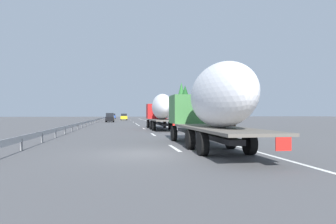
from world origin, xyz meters
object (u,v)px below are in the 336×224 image
truck_lead (161,109)px  car_black_suv (110,118)px  car_white_van (110,117)px  road_sign (161,112)px  car_blue_sedan (113,116)px  car_yellow_coupe (124,117)px  truck_trailing (212,102)px

truck_lead → car_black_suv: bearing=12.1°
car_white_van → road_sign: (-17.57, -10.19, 1.16)m
truck_lead → car_white_van: (40.17, 7.09, -1.43)m
car_white_van → car_black_suv: (-8.07, -0.18, 0.05)m
car_blue_sedan → car_white_van: car_blue_sedan is taller
road_sign → truck_lead: bearing=172.2°
road_sign → car_black_suv: bearing=46.5°
car_yellow_coupe → road_sign: road_sign is taller
truck_trailing → car_white_van: size_ratio=3.27×
truck_trailing → car_white_van: 60.64m
truck_lead → car_yellow_coupe: truck_lead is taller
car_white_van → car_yellow_coupe: size_ratio=0.87×
car_blue_sedan → car_white_van: (-32.65, -0.10, -0.01)m
truck_lead → car_yellow_coupe: bearing=4.1°
truck_trailing → car_blue_sedan: bearing=4.4°
car_white_van → car_black_suv: bearing=-178.8°
car_white_van → road_sign: road_sign is taller
truck_lead → truck_trailing: 20.03m
truck_lead → car_blue_sedan: (72.82, 7.19, -1.42)m
car_white_van → car_black_suv: size_ratio=0.87×
car_blue_sedan → road_sign: bearing=-168.4°
car_yellow_coupe → car_black_suv: size_ratio=1.00×
truck_lead → car_white_van: 40.82m
truck_lead → road_sign: (22.61, -3.10, -0.26)m
truck_lead → car_black_suv: 32.87m
car_blue_sedan → car_yellow_coupe: size_ratio=1.00×
truck_lead → car_blue_sedan: 73.19m
truck_lead → car_white_van: size_ratio=3.05×
truck_lead → road_sign: bearing=-7.8°
car_white_van → road_sign: 20.34m
car_blue_sedan → car_black_suv: car_black_suv is taller
car_yellow_coupe → road_sign: bearing=-166.9°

